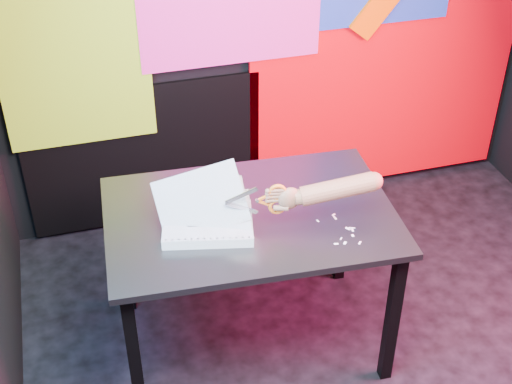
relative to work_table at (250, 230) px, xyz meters
name	(u,v)px	position (x,y,z in m)	size (l,w,h in m)	color
room	(408,120)	(0.44, -0.41, 0.69)	(3.01, 3.01, 2.71)	black
backdrop	(287,54)	(0.50, 1.05, 0.29)	(2.88, 0.05, 2.08)	#D2000B
work_table	(250,230)	(0.00, 0.00, 0.00)	(1.26, 0.89, 0.75)	black
printout_stack	(208,223)	(-0.19, -0.05, 0.12)	(0.41, 0.34, 0.28)	silver
scissors	(273,200)	(0.06, -0.12, 0.23)	(0.25, 0.05, 0.14)	silver
hand_forearm	(329,190)	(0.29, -0.15, 0.25)	(0.46, 0.13, 0.15)	brown
paper_clippings	(344,231)	(0.34, -0.22, 0.09)	(0.14, 0.22, 0.00)	white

